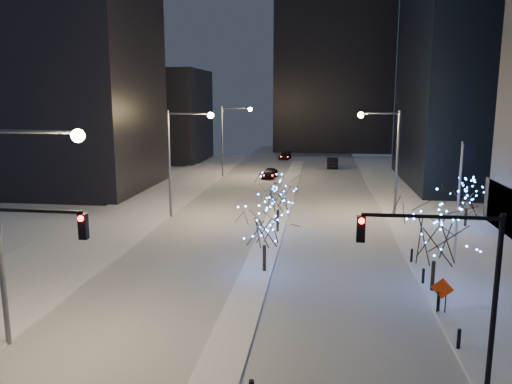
% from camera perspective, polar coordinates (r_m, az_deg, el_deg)
% --- Properties ---
extents(road, '(20.00, 130.00, 0.02)m').
position_cam_1_polar(road, '(53.76, 3.10, -1.22)').
color(road, '#B6BCC7').
rests_on(road, ground).
extents(median, '(2.00, 80.00, 0.15)m').
position_cam_1_polar(median, '(48.87, 2.65, -2.35)').
color(median, white).
rests_on(median, ground).
extents(east_sidewalk, '(10.00, 90.00, 0.15)m').
position_cam_1_polar(east_sidewalk, '(40.57, 23.09, -5.94)').
color(east_sidewalk, white).
rests_on(east_sidewalk, ground).
extents(west_sidewalk, '(8.00, 90.00, 0.15)m').
position_cam_1_polar(west_sidewalk, '(42.97, -17.57, -4.67)').
color(west_sidewalk, white).
rests_on(west_sidewalk, ground).
extents(filler_west_near, '(22.00, 18.00, 24.00)m').
position_cam_1_polar(filler_west_near, '(65.75, -22.00, 10.72)').
color(filler_west_near, black).
rests_on(filler_west_near, ground).
extents(filler_west_far, '(18.00, 16.00, 16.00)m').
position_cam_1_polar(filler_west_far, '(92.50, -11.55, 8.55)').
color(filler_west_far, black).
rests_on(filler_west_far, ground).
extents(horizon_block, '(24.00, 14.00, 42.00)m').
position_cam_1_polar(horizon_block, '(109.93, 8.85, 15.72)').
color(horizon_block, black).
rests_on(horizon_block, ground).
extents(street_lamp_w_near, '(4.40, 0.56, 10.00)m').
position_cam_1_polar(street_lamp_w_near, '(23.79, -25.54, -1.47)').
color(street_lamp_w_near, '#595E66').
rests_on(street_lamp_w_near, ground).
extents(street_lamp_w_mid, '(4.40, 0.56, 10.00)m').
position_cam_1_polar(street_lamp_w_mid, '(46.51, -8.68, 4.90)').
color(street_lamp_w_mid, '#595E66').
rests_on(street_lamp_w_mid, ground).
extents(street_lamp_w_far, '(4.40, 0.56, 10.00)m').
position_cam_1_polar(street_lamp_w_far, '(70.79, -3.05, 6.95)').
color(street_lamp_w_far, '#595E66').
rests_on(street_lamp_w_far, ground).
extents(street_lamp_east, '(3.90, 0.56, 10.00)m').
position_cam_1_polar(street_lamp_east, '(48.07, 14.82, 4.80)').
color(street_lamp_east, '#595E66').
rests_on(street_lamp_east, ground).
extents(traffic_signal_west, '(5.26, 0.43, 7.00)m').
position_cam_1_polar(traffic_signal_west, '(22.32, -26.89, -6.94)').
color(traffic_signal_west, black).
rests_on(traffic_signal_west, ground).
extents(traffic_signal_east, '(5.26, 0.43, 7.00)m').
position_cam_1_polar(traffic_signal_east, '(20.13, 21.64, -8.38)').
color(traffic_signal_east, black).
rests_on(traffic_signal_east, ground).
extents(flagpoles, '(1.35, 2.60, 8.00)m').
position_cam_1_polar(flagpoles, '(36.50, 22.30, -0.03)').
color(flagpoles, silver).
rests_on(flagpoles, east_sidewalk).
extents(bollards, '(0.16, 12.16, 0.90)m').
position_cam_1_polar(bollards, '(30.04, 19.29, -10.36)').
color(bollards, black).
rests_on(bollards, east_sidewalk).
extents(car_near, '(2.28, 4.46, 1.46)m').
position_cam_1_polar(car_near, '(70.15, 1.56, 2.18)').
color(car_near, black).
rests_on(car_near, ground).
extents(car_mid, '(1.78, 5.03, 1.65)m').
position_cam_1_polar(car_mid, '(81.87, 8.71, 3.35)').
color(car_mid, black).
rests_on(car_mid, ground).
extents(car_far, '(2.35, 4.71, 1.31)m').
position_cam_1_polar(car_far, '(92.26, 3.34, 4.17)').
color(car_far, black).
rests_on(car_far, ground).
extents(holiday_tree_median_near, '(4.37, 4.37, 4.63)m').
position_cam_1_polar(holiday_tree_median_near, '(31.62, 0.97, -3.79)').
color(holiday_tree_median_near, black).
rests_on(holiday_tree_median_near, median).
extents(holiday_tree_median_far, '(4.87, 4.87, 4.89)m').
position_cam_1_polar(holiday_tree_median_far, '(41.07, 2.52, -0.17)').
color(holiday_tree_median_far, black).
rests_on(holiday_tree_median_far, median).
extents(holiday_tree_plaza_near, '(4.91, 4.91, 5.73)m').
position_cam_1_polar(holiday_tree_plaza_near, '(30.04, 19.87, -4.18)').
color(holiday_tree_plaza_near, black).
rests_on(holiday_tree_plaza_near, east_sidewalk).
extents(holiday_tree_plaza_far, '(3.72, 3.72, 4.14)m').
position_cam_1_polar(holiday_tree_plaza_far, '(46.50, 23.01, -0.34)').
color(holiday_tree_plaza_far, black).
rests_on(holiday_tree_plaza_far, east_sidewalk).
extents(construction_sign, '(1.09, 0.41, 1.88)m').
position_cam_1_polar(construction_sign, '(27.83, 20.50, -10.63)').
color(construction_sign, black).
rests_on(construction_sign, east_sidewalk).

